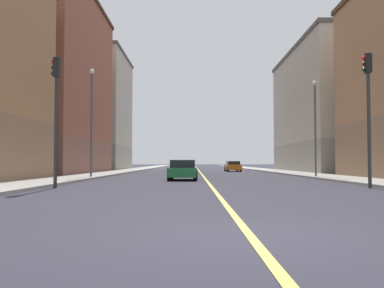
# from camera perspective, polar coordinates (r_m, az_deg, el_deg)

# --- Properties ---
(ground_plane) EXTENTS (400.00, 400.00, 0.00)m
(ground_plane) POSITION_cam_1_polar(r_m,az_deg,el_deg) (7.25, 7.60, -11.95)
(ground_plane) COLOR #2E2C38
(ground_plane) RESTS_ON ground
(sidewalk_left) EXTENTS (3.37, 168.00, 0.15)m
(sidewalk_left) POSITION_cam_1_polar(r_m,az_deg,el_deg) (57.02, 10.33, -3.52)
(sidewalk_left) COLOR #9E9B93
(sidewalk_left) RESTS_ON ground
(sidewalk_right) EXTENTS (3.37, 168.00, 0.15)m
(sidewalk_right) POSITION_cam_1_polar(r_m,az_deg,el_deg) (56.72, -8.50, -3.54)
(sidewalk_right) COLOR #9E9B93
(sidewalk_right) RESTS_ON ground
(lane_center_stripe) EXTENTS (0.16, 154.00, 0.01)m
(lane_center_stripe) POSITION_cam_1_polar(r_m,az_deg,el_deg) (56.11, 0.94, -3.64)
(lane_center_stripe) COLOR #E5D14C
(lane_center_stripe) RESTS_ON ground
(building_left_mid) EXTENTS (12.02, 22.70, 14.68)m
(building_left_mid) POSITION_cam_1_polar(r_m,az_deg,el_deg) (53.65, 19.38, 4.29)
(building_left_mid) COLOR #9D9688
(building_left_mid) RESTS_ON ground
(building_right_midblock) EXTENTS (12.02, 20.19, 18.25)m
(building_right_midblock) POSITION_cam_1_polar(r_m,az_deg,el_deg) (46.33, -20.27, 7.58)
(building_right_midblock) COLOR brown
(building_right_midblock) RESTS_ON ground
(building_right_distant) EXTENTS (12.02, 15.66, 17.30)m
(building_right_distant) POSITION_cam_1_polar(r_m,az_deg,el_deg) (65.49, -14.11, 4.19)
(building_right_distant) COLOR #9D9688
(building_right_distant) RESTS_ON ground
(traffic_light_left_near) EXTENTS (0.40, 0.32, 6.21)m
(traffic_light_left_near) POSITION_cam_1_polar(r_m,az_deg,el_deg) (21.20, 22.62, 5.36)
(traffic_light_left_near) COLOR #2D2D2D
(traffic_light_left_near) RESTS_ON ground
(traffic_light_right_near) EXTENTS (0.40, 0.32, 6.02)m
(traffic_light_right_near) POSITION_cam_1_polar(r_m,az_deg,el_deg) (20.55, -17.89, 5.22)
(traffic_light_right_near) COLOR #2D2D2D
(traffic_light_right_near) RESTS_ON ground
(street_lamp_left_near) EXTENTS (0.36, 0.36, 7.10)m
(street_lamp_left_near) POSITION_cam_1_polar(r_m,az_deg,el_deg) (32.72, 16.23, 3.37)
(street_lamp_left_near) COLOR #4C4C51
(street_lamp_left_near) RESTS_ON ground
(street_lamp_right_near) EXTENTS (0.36, 0.36, 7.79)m
(street_lamp_right_near) POSITION_cam_1_polar(r_m,az_deg,el_deg) (31.47, -13.40, 4.24)
(street_lamp_right_near) COLOR #4C4C51
(street_lamp_right_near) RESTS_ON ground
(car_black) EXTENTS (1.84, 4.25, 1.37)m
(car_black) POSITION_cam_1_polar(r_m,az_deg,el_deg) (40.09, -1.13, -3.18)
(car_black) COLOR black
(car_black) RESTS_ON ground
(car_green) EXTENTS (1.97, 3.99, 1.33)m
(car_green) POSITION_cam_1_polar(r_m,az_deg,el_deg) (28.12, -1.24, -3.56)
(car_green) COLOR #1E6B38
(car_green) RESTS_ON ground
(car_orange) EXTENTS (1.91, 4.28, 1.30)m
(car_orange) POSITION_cam_1_polar(r_m,az_deg,el_deg) (53.21, 5.49, -3.01)
(car_orange) COLOR orange
(car_orange) RESTS_ON ground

